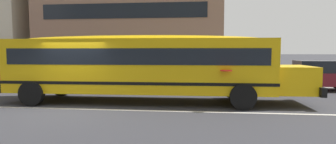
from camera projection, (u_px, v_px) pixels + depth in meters
The scene contains 5 objects.
ground_plane at pixel (70, 109), 10.07m from camera, with size 400.00×400.00×0.00m, color #38383D.
sidewalk_far at pixel (127, 83), 18.49m from camera, with size 120.00×3.00×0.01m, color gray.
lane_centreline at pixel (70, 109), 10.07m from camera, with size 110.00×0.16×0.01m, color silver.
school_bus at pixel (145, 63), 11.33m from camera, with size 12.64×2.99×2.82m.
parked_car_maroon_end_of_row at pixel (319, 75), 14.76m from camera, with size 3.94×1.96×1.64m.
Camera 1 is at (4.71, -9.49, 2.15)m, focal length 28.71 mm.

